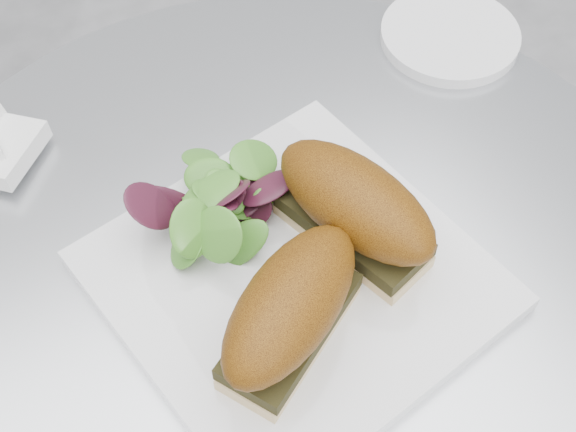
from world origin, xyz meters
name	(u,v)px	position (x,y,z in m)	size (l,w,h in m)	color
table	(286,393)	(0.00, 0.00, 0.49)	(0.70, 0.70, 0.73)	silver
plate	(294,280)	(0.00, -0.02, 0.74)	(0.27, 0.27, 0.02)	silver
sandwich_left	(290,310)	(-0.03, -0.06, 0.79)	(0.16, 0.13, 0.08)	#E2BA8D
sandwich_right	(355,208)	(0.06, -0.01, 0.79)	(0.11, 0.16, 0.08)	#E2BA8D
salad	(220,196)	(-0.02, 0.07, 0.77)	(0.11, 0.11, 0.05)	#549D33
saucer	(450,35)	(0.28, 0.16, 0.74)	(0.14, 0.14, 0.01)	silver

